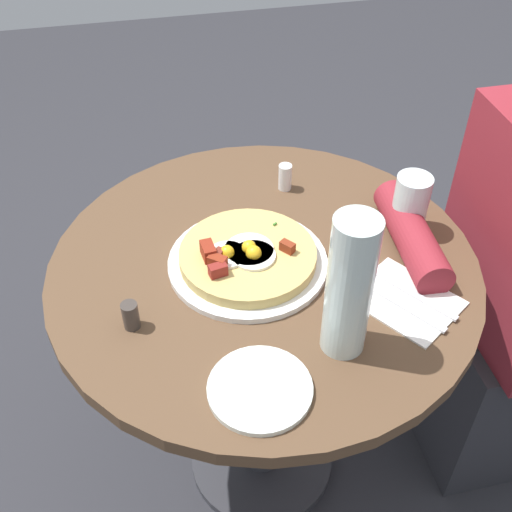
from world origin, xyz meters
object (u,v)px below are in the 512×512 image
object	(u,v)px
bread_plate	(260,389)
water_glass	(410,204)
pizza_plate	(248,263)
knife	(412,293)
fork	(400,304)
pepper_shaker	(131,316)
breakfast_pizza	(247,256)
dining_table	(263,322)
water_bottle	(349,288)
salt_shaker	(285,177)

from	to	relation	value
bread_plate	water_glass	world-z (taller)	water_glass
pizza_plate	knife	xyz separation A→B (m)	(0.14, 0.26, 0.00)
fork	pepper_shaker	world-z (taller)	pepper_shaker
water_glass	pepper_shaker	world-z (taller)	water_glass
breakfast_pizza	dining_table	bearing A→B (deg)	95.99
water_bottle	salt_shaker	distance (m)	0.45
breakfast_pizza	fork	bearing A→B (deg)	56.68
breakfast_pizza	knife	bearing A→B (deg)	63.06
pizza_plate	water_glass	distance (m)	0.33
water_glass	knife	bearing A→B (deg)	-19.25
dining_table	breakfast_pizza	distance (m)	0.19
dining_table	salt_shaker	size ratio (longest dim) A/B	13.98
pizza_plate	breakfast_pizza	size ratio (longest dim) A/B	1.17
fork	knife	size ratio (longest dim) A/B	1.00
dining_table	salt_shaker	world-z (taller)	salt_shaker
water_glass	water_bottle	xyz separation A→B (m)	(0.25, -0.21, 0.07)
pizza_plate	water_bottle	distance (m)	0.27
pepper_shaker	dining_table	bearing A→B (deg)	112.93
pepper_shaker	water_bottle	bearing A→B (deg)	71.47
fork	water_bottle	distance (m)	0.18
salt_shaker	pepper_shaker	bearing A→B (deg)	-46.82
water_glass	water_bottle	world-z (taller)	water_bottle
dining_table	knife	distance (m)	0.32
bread_plate	water_bottle	bearing A→B (deg)	112.61
fork	pepper_shaker	bearing A→B (deg)	-131.12
knife	water_bottle	distance (m)	0.21
fork	knife	distance (m)	0.04
bread_plate	water_bottle	size ratio (longest dim) A/B	0.63
water_glass	salt_shaker	bearing A→B (deg)	-132.23
water_glass	pizza_plate	bearing A→B (deg)	-83.23
breakfast_pizza	bread_plate	bearing A→B (deg)	-7.59
water_bottle	pepper_shaker	xyz separation A→B (m)	(-0.11, -0.33, -0.10)
bread_plate	knife	xyz separation A→B (m)	(-0.14, 0.30, 0.00)
pizza_plate	fork	distance (m)	0.28
pizza_plate	pepper_shaker	size ratio (longest dim) A/B	5.72
dining_table	water_bottle	bearing A→B (deg)	20.47
fork	pepper_shaker	xyz separation A→B (m)	(-0.05, -0.45, 0.02)
fork	water_glass	world-z (taller)	water_glass
breakfast_pizza	salt_shaker	xyz separation A→B (m)	(-0.22, 0.13, 0.00)
fork	knife	xyz separation A→B (m)	(-0.02, 0.03, 0.00)
knife	water_bottle	bearing A→B (deg)	-97.54
knife	water_glass	bearing A→B (deg)	126.37
dining_table	breakfast_pizza	xyz separation A→B (m)	(0.00, -0.03, 0.19)
salt_shaker	pepper_shaker	world-z (taller)	salt_shaker
breakfast_pizza	fork	distance (m)	0.28
dining_table	water_glass	distance (m)	0.37
water_bottle	salt_shaker	xyz separation A→B (m)	(-0.43, 0.01, -0.10)
pizza_plate	salt_shaker	bearing A→B (deg)	150.29
knife	water_bottle	xyz separation A→B (m)	(0.08, -0.15, 0.12)
breakfast_pizza	salt_shaker	bearing A→B (deg)	149.92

